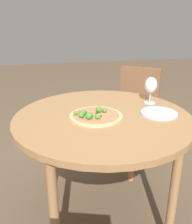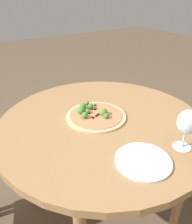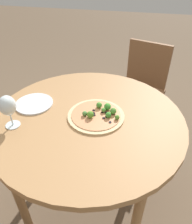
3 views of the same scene
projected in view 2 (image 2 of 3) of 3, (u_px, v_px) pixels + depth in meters
ground_plane at (101, 213)px, 1.49m from camera, size 12.00×12.00×0.00m
dining_table at (102, 132)px, 1.15m from camera, size 1.06×1.06×0.75m
pizza at (95, 115)px, 1.14m from camera, size 0.31×0.31×0.05m
wine_glass at (188, 123)px, 0.87m from camera, size 0.09×0.09×0.18m
plate_near at (143, 161)px, 0.85m from camera, size 0.22×0.22×0.01m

